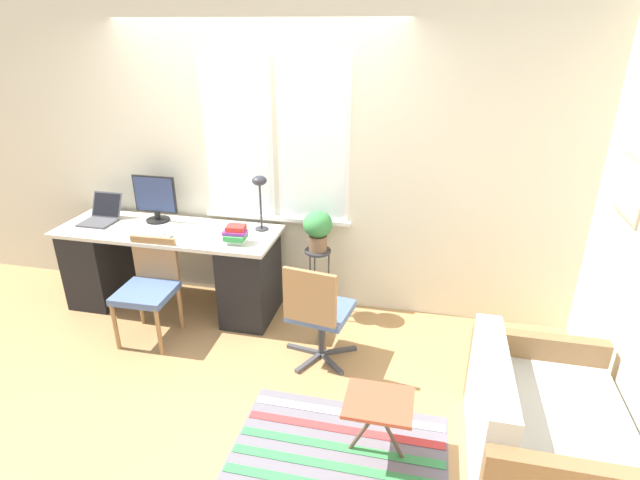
{
  "coord_description": "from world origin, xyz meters",
  "views": [
    {
      "loc": [
        1.46,
        -3.34,
        2.45
      ],
      "look_at": [
        0.67,
        0.17,
        0.89
      ],
      "focal_mm": 28.0,
      "sensor_mm": 36.0,
      "label": 1
    }
  ],
  "objects_px": {
    "potted_plant": "(318,228)",
    "monitor": "(155,199)",
    "office_chair_swivel": "(318,311)",
    "plant_stand": "(318,259)",
    "laptop": "(101,216)",
    "mouse": "(171,235)",
    "desk_lamp": "(260,188)",
    "keyboard": "(141,233)",
    "book_stack": "(236,234)",
    "couch_loveseat": "(541,432)",
    "folding_stool": "(379,406)",
    "desk_chair_wooden": "(149,286)"
  },
  "relations": [
    {
      "from": "mouse",
      "to": "book_stack",
      "type": "xyz_separation_m",
      "value": [
        0.59,
        0.0,
        0.06
      ]
    },
    {
      "from": "laptop",
      "to": "plant_stand",
      "type": "bearing_deg",
      "value": 3.44
    },
    {
      "from": "couch_loveseat",
      "to": "potted_plant",
      "type": "xyz_separation_m",
      "value": [
        -1.66,
        1.4,
        0.59
      ]
    },
    {
      "from": "monitor",
      "to": "desk_chair_wooden",
      "type": "height_order",
      "value": "monitor"
    },
    {
      "from": "book_stack",
      "to": "potted_plant",
      "type": "height_order",
      "value": "potted_plant"
    },
    {
      "from": "potted_plant",
      "to": "folding_stool",
      "type": "height_order",
      "value": "potted_plant"
    },
    {
      "from": "monitor",
      "to": "potted_plant",
      "type": "distance_m",
      "value": 1.52
    },
    {
      "from": "mouse",
      "to": "couch_loveseat",
      "type": "height_order",
      "value": "mouse"
    },
    {
      "from": "laptop",
      "to": "mouse",
      "type": "height_order",
      "value": "laptop"
    },
    {
      "from": "office_chair_swivel",
      "to": "potted_plant",
      "type": "distance_m",
      "value": 0.81
    },
    {
      "from": "desk_lamp",
      "to": "folding_stool",
      "type": "relative_size",
      "value": 1.17
    },
    {
      "from": "desk_lamp",
      "to": "book_stack",
      "type": "relative_size",
      "value": 2.47
    },
    {
      "from": "mouse",
      "to": "potted_plant",
      "type": "height_order",
      "value": "potted_plant"
    },
    {
      "from": "office_chair_swivel",
      "to": "plant_stand",
      "type": "xyz_separation_m",
      "value": [
        -0.16,
        0.69,
        0.09
      ]
    },
    {
      "from": "monitor",
      "to": "desk_lamp",
      "type": "xyz_separation_m",
      "value": [
        1.0,
        0.01,
        0.17
      ]
    },
    {
      "from": "book_stack",
      "to": "couch_loveseat",
      "type": "height_order",
      "value": "book_stack"
    },
    {
      "from": "monitor",
      "to": "potted_plant",
      "type": "xyz_separation_m",
      "value": [
        1.51,
        -0.01,
        -0.14
      ]
    },
    {
      "from": "desk_lamp",
      "to": "folding_stool",
      "type": "xyz_separation_m",
      "value": [
        1.23,
        -1.53,
        -0.79
      ]
    },
    {
      "from": "monitor",
      "to": "keyboard",
      "type": "relative_size",
      "value": 1.05
    },
    {
      "from": "keyboard",
      "to": "potted_plant",
      "type": "height_order",
      "value": "potted_plant"
    },
    {
      "from": "laptop",
      "to": "office_chair_swivel",
      "type": "relative_size",
      "value": 0.4
    },
    {
      "from": "desk_chair_wooden",
      "to": "folding_stool",
      "type": "relative_size",
      "value": 2.0
    },
    {
      "from": "book_stack",
      "to": "keyboard",
      "type": "bearing_deg",
      "value": -179.55
    },
    {
      "from": "office_chair_swivel",
      "to": "keyboard",
      "type": "bearing_deg",
      "value": -3.83
    },
    {
      "from": "mouse",
      "to": "desk_lamp",
      "type": "relative_size",
      "value": 0.12
    },
    {
      "from": "potted_plant",
      "to": "monitor",
      "type": "bearing_deg",
      "value": 179.73
    },
    {
      "from": "desk_chair_wooden",
      "to": "plant_stand",
      "type": "bearing_deg",
      "value": 25.13
    },
    {
      "from": "office_chair_swivel",
      "to": "plant_stand",
      "type": "distance_m",
      "value": 0.71
    },
    {
      "from": "monitor",
      "to": "desk_lamp",
      "type": "relative_size",
      "value": 0.87
    },
    {
      "from": "book_stack",
      "to": "folding_stool",
      "type": "relative_size",
      "value": 0.47
    },
    {
      "from": "laptop",
      "to": "desk_chair_wooden",
      "type": "relative_size",
      "value": 0.41
    },
    {
      "from": "mouse",
      "to": "office_chair_swivel",
      "type": "bearing_deg",
      "value": -15.36
    },
    {
      "from": "laptop",
      "to": "book_stack",
      "type": "distance_m",
      "value": 1.4
    },
    {
      "from": "office_chair_swivel",
      "to": "desk_lamp",
      "type": "bearing_deg",
      "value": -37.61
    },
    {
      "from": "office_chair_swivel",
      "to": "potted_plant",
      "type": "height_order",
      "value": "potted_plant"
    },
    {
      "from": "folding_stool",
      "to": "couch_loveseat",
      "type": "bearing_deg",
      "value": 7.28
    },
    {
      "from": "book_stack",
      "to": "desk_chair_wooden",
      "type": "bearing_deg",
      "value": -153.63
    },
    {
      "from": "mouse",
      "to": "couch_loveseat",
      "type": "bearing_deg",
      "value": -20.69
    },
    {
      "from": "mouse",
      "to": "desk_lamp",
      "type": "distance_m",
      "value": 0.86
    },
    {
      "from": "mouse",
      "to": "plant_stand",
      "type": "bearing_deg",
      "value": 14.41
    },
    {
      "from": "monitor",
      "to": "office_chair_swivel",
      "type": "distance_m",
      "value": 1.89
    },
    {
      "from": "couch_loveseat",
      "to": "potted_plant",
      "type": "height_order",
      "value": "potted_plant"
    },
    {
      "from": "desk_lamp",
      "to": "potted_plant",
      "type": "distance_m",
      "value": 0.6
    },
    {
      "from": "book_stack",
      "to": "desk_chair_wooden",
      "type": "relative_size",
      "value": 0.24
    },
    {
      "from": "mouse",
      "to": "plant_stand",
      "type": "height_order",
      "value": "mouse"
    },
    {
      "from": "folding_stool",
      "to": "keyboard",
      "type": "bearing_deg",
      "value": 151.52
    },
    {
      "from": "plant_stand",
      "to": "folding_stool",
      "type": "height_order",
      "value": "plant_stand"
    },
    {
      "from": "mouse",
      "to": "office_chair_swivel",
      "type": "relative_size",
      "value": 0.07
    },
    {
      "from": "monitor",
      "to": "keyboard",
      "type": "height_order",
      "value": "monitor"
    },
    {
      "from": "office_chair_swivel",
      "to": "plant_stand",
      "type": "bearing_deg",
      "value": -68.29
    }
  ]
}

